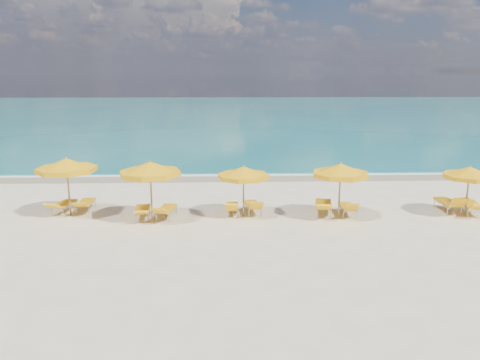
{
  "coord_description": "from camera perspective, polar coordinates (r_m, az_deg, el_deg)",
  "views": [
    {
      "loc": [
        -0.63,
        -18.62,
        5.91
      ],
      "look_at": [
        0.0,
        1.5,
        1.2
      ],
      "focal_mm": 35.0,
      "sensor_mm": 36.0,
      "label": 1
    }
  ],
  "objects": [
    {
      "name": "lounger_2_right",
      "position": [
        21.28,
        -18.28,
        -3.04
      ],
      "size": [
        0.65,
        1.83,
        0.69
      ],
      "rotation": [
        0.0,
        0.0,
        0.04
      ],
      "color": "#A5A8AD",
      "rests_on": "ground"
    },
    {
      "name": "lounger_5_right",
      "position": [
        20.15,
        12.95,
        -3.61
      ],
      "size": [
        0.65,
        1.67,
        0.8
      ],
      "rotation": [
        0.0,
        0.0,
        -0.06
      ],
      "color": "#A5A8AD",
      "rests_on": "ground"
    },
    {
      "name": "lounger_3_right",
      "position": [
        19.51,
        -8.99,
        -3.96
      ],
      "size": [
        0.85,
        1.87,
        0.74
      ],
      "rotation": [
        0.0,
        0.0,
        -0.15
      ],
      "color": "#A5A8AD",
      "rests_on": "ground"
    },
    {
      "name": "lounger_6_left",
      "position": [
        22.01,
        24.01,
        -2.93
      ],
      "size": [
        0.68,
        1.87,
        0.93
      ],
      "rotation": [
        0.0,
        0.0,
        0.01
      ],
      "color": "#A5A8AD",
      "rests_on": "ground"
    },
    {
      "name": "umbrella_2",
      "position": [
        20.44,
        -20.39,
        1.65
      ],
      "size": [
        3.13,
        3.13,
        2.49
      ],
      "rotation": [
        0.0,
        0.0,
        0.34
      ],
      "color": "#9A7C4D",
      "rests_on": "ground"
    },
    {
      "name": "wet_sand_band",
      "position": [
        26.69,
        -0.4,
        0.37
      ],
      "size": [
        120.0,
        2.6,
        0.01
      ],
      "primitive_type": "cube",
      "color": "tan",
      "rests_on": "ground"
    },
    {
      "name": "ocean",
      "position": [
        66.88,
        -1.26,
        8.09
      ],
      "size": [
        120.0,
        80.0,
        0.3
      ],
      "primitive_type": "cube",
      "color": "#126666",
      "rests_on": "ground"
    },
    {
      "name": "whitecap_far",
      "position": [
        43.88,
        9.6,
        5.24
      ],
      "size": [
        18.0,
        0.3,
        0.05
      ],
      "primitive_type": "cube",
      "color": "white",
      "rests_on": "ground"
    },
    {
      "name": "ground_plane",
      "position": [
        19.54,
        0.14,
        -4.43
      ],
      "size": [
        120.0,
        120.0,
        0.0
      ],
      "primitive_type": "plane",
      "color": "beige"
    },
    {
      "name": "umbrella_4",
      "position": [
        19.08,
        0.43,
        0.88
      ],
      "size": [
        2.54,
        2.54,
        2.17
      ],
      "rotation": [
        0.0,
        0.0,
        -0.21
      ],
      "color": "#9A7C4D",
      "rests_on": "ground"
    },
    {
      "name": "lounger_4_left",
      "position": [
        19.72,
        -0.98,
        -3.66
      ],
      "size": [
        0.58,
        1.59,
        0.75
      ],
      "rotation": [
        0.0,
        0.0,
        -0.02
      ],
      "color": "#A5A8AD",
      "rests_on": "ground"
    },
    {
      "name": "lounger_4_right",
      "position": [
        19.9,
        1.55,
        -3.46
      ],
      "size": [
        0.78,
        1.77,
        0.79
      ],
      "rotation": [
        0.0,
        0.0,
        0.12
      ],
      "color": "#A5A8AD",
      "rests_on": "ground"
    },
    {
      "name": "umbrella_3",
      "position": [
        18.78,
        -10.91,
        1.3
      ],
      "size": [
        2.71,
        2.71,
        2.49
      ],
      "rotation": [
        0.0,
        0.0,
        -0.11
      ],
      "color": "#9A7C4D",
      "rests_on": "ground"
    },
    {
      "name": "lounger_6_right",
      "position": [
        22.12,
        26.34,
        -3.11
      ],
      "size": [
        1.0,
        2.02,
        0.76
      ],
      "rotation": [
        0.0,
        0.0,
        -0.2
      ],
      "color": "#A5A8AD",
      "rests_on": "ground"
    },
    {
      "name": "whitecap_near",
      "position": [
        36.5,
        -10.25,
        3.64
      ],
      "size": [
        14.0,
        0.36,
        0.05
      ],
      "primitive_type": "cube",
      "color": "white",
      "rests_on": "ground"
    },
    {
      "name": "lounger_3_left",
      "position": [
        19.65,
        -11.79,
        -3.98
      ],
      "size": [
        0.78,
        1.87,
        0.66
      ],
      "rotation": [
        0.0,
        0.0,
        0.11
      ],
      "color": "#A5A8AD",
      "rests_on": "ground"
    },
    {
      "name": "umbrella_5",
      "position": [
        19.26,
        12.16,
        1.14
      ],
      "size": [
        2.69,
        2.69,
        2.34
      ],
      "rotation": [
        0.0,
        0.0,
        0.18
      ],
      "color": "#9A7C4D",
      "rests_on": "ground"
    },
    {
      "name": "lounger_5_left",
      "position": [
        20.06,
        10.11,
        -3.44
      ],
      "size": [
        1.04,
        2.16,
        0.8
      ],
      "rotation": [
        0.0,
        0.0,
        -0.19
      ],
      "color": "#A5A8AD",
      "rests_on": "ground"
    },
    {
      "name": "lounger_2_left",
      "position": [
        21.4,
        -20.69,
        -3.14
      ],
      "size": [
        0.91,
        1.86,
        0.7
      ],
      "rotation": [
        0.0,
        0.0,
        -0.19
      ],
      "color": "#A5A8AD",
      "rests_on": "ground"
    },
    {
      "name": "umbrella_6",
      "position": [
        21.38,
        26.19,
        0.77
      ],
      "size": [
        2.48,
        2.48,
        2.13
      ],
      "rotation": [
        0.0,
        0.0,
        -0.2
      ],
      "color": "#9A7C4D",
      "rests_on": "ground"
    },
    {
      "name": "foam_line",
      "position": [
        27.47,
        -0.44,
        0.74
      ],
      "size": [
        120.0,
        1.2,
        0.03
      ],
      "primitive_type": "cube",
      "color": "white",
      "rests_on": "ground"
    }
  ]
}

